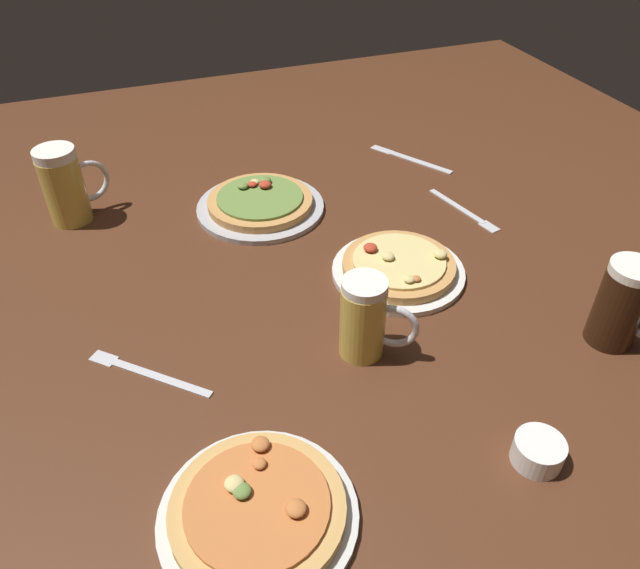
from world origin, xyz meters
TOP-DOWN VIEW (x-y plane):
  - ground_plane at (0.00, 0.00)m, footprint 2.40×2.40m
  - pizza_plate_near at (-0.24, -0.41)m, footprint 0.26×0.26m
  - pizza_plate_far at (-0.02, 0.33)m, footprint 0.29×0.29m
  - pizza_plate_side at (0.17, 0.00)m, footprint 0.26×0.26m
  - beer_mug_dark at (-0.42, 0.44)m, footprint 0.14×0.09m
  - beer_mug_amber at (0.43, -0.30)m, footprint 0.11×0.12m
  - beer_mug_pale at (0.02, -0.17)m, footprint 0.12×0.10m
  - ramekin_sauce at (0.16, -0.46)m, footprint 0.07×0.07m
  - fork_left at (-0.34, -0.10)m, footprint 0.18×0.17m
  - knife_right at (0.41, 0.43)m, footprint 0.14×0.22m
  - fork_spare at (0.41, 0.16)m, footprint 0.07×0.21m

SIDE VIEW (x-z plane):
  - ground_plane at x=0.00m, z-range -0.03..0.00m
  - fork_left at x=-0.34m, z-range 0.00..0.01m
  - knife_right at x=0.41m, z-range 0.00..0.01m
  - fork_spare at x=0.41m, z-range 0.00..0.01m
  - pizza_plate_far at x=-0.02m, z-range -0.01..0.04m
  - pizza_plate_side at x=0.17m, z-range -0.01..0.04m
  - pizza_plate_near at x=-0.24m, z-range -0.01..0.04m
  - ramekin_sauce at x=0.16m, z-range 0.00..0.04m
  - beer_mug_pale at x=0.02m, z-range 0.00..0.15m
  - beer_mug_amber at x=0.43m, z-range 0.00..0.16m
  - beer_mug_dark at x=-0.42m, z-range 0.00..0.17m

